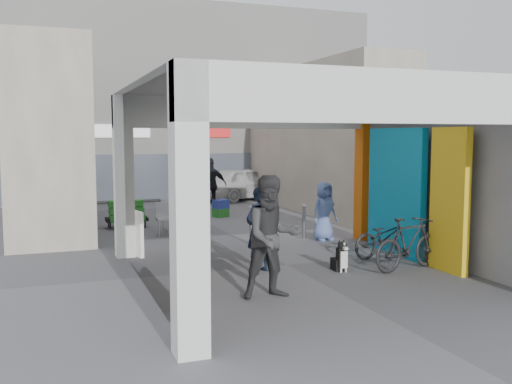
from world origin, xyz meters
name	(u,v)px	position (x,y,z in m)	size (l,w,h in m)	color
ground	(287,265)	(0.00, 0.00, 0.00)	(90.00, 90.00, 0.00)	#5B5A5F
arcade_canopy	(331,153)	(0.54, -0.82, 2.30)	(6.40, 6.45, 6.40)	silver
far_building	(158,103)	(0.00, 13.99, 3.99)	(18.00, 4.08, 8.00)	silver
plaza_bldg_left	(48,140)	(-4.50, 7.50, 2.50)	(2.00, 9.00, 5.00)	beige
plaza_bldg_right	(321,139)	(4.50, 7.50, 2.50)	(2.00, 9.00, 5.00)	beige
bollard_left	(185,231)	(-1.58, 2.33, 0.42)	(0.09, 0.09, 0.84)	gray
bollard_center	(251,226)	(0.04, 2.29, 0.46)	(0.09, 0.09, 0.93)	gray
bollard_right	(304,222)	(1.57, 2.56, 0.43)	(0.09, 0.09, 0.86)	gray
advert_board_near	(180,279)	(-2.75, -2.28, 0.51)	(0.22, 0.55, 1.00)	white
advert_board_far	(137,233)	(-2.75, 1.93, 0.51)	(0.22, 0.55, 1.00)	white
cafe_set	(177,221)	(-1.23, 4.77, 0.31)	(1.43, 1.16, 0.87)	#B1B1B6
produce_stand	(127,217)	(-2.45, 5.96, 0.30)	(1.17, 0.63, 0.77)	black
crate_stack	(221,208)	(0.70, 7.05, 0.28)	(0.56, 0.51, 0.56)	#1D621C
border_collie	(341,259)	(0.77, -0.84, 0.25)	(0.23, 0.45, 0.63)	black
man_with_dog	(258,230)	(-0.76, -0.35, 0.83)	(0.61, 0.40, 1.67)	black
man_back_turned	(272,237)	(-1.16, -2.07, 1.00)	(0.98, 0.76, 2.01)	#38383A
man_elderly	(324,211)	(1.97, 2.21, 0.74)	(0.72, 0.47, 1.48)	#607ABC
man_crates	(211,185)	(0.73, 8.33, 0.94)	(1.10, 0.46, 1.87)	black
bicycle_front	(385,237)	(2.30, -0.03, 0.45)	(0.60, 1.71, 0.90)	black
bicycle_rear	(409,244)	(2.07, -1.23, 0.53)	(0.50, 1.75, 1.05)	black
white_van	(245,183)	(3.06, 11.50, 0.68)	(1.61, 3.99, 1.36)	silver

